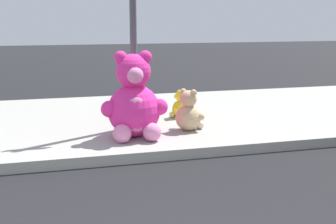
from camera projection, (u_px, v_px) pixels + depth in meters
name	position (u px, v px, depth m)	size (l,w,h in m)	color
sidewalk	(71.00, 124.00, 7.62)	(28.00, 4.40, 0.15)	#9E9B93
sign_pole	(133.00, 22.00, 6.73)	(0.56, 0.11, 3.20)	#4C4C51
plush_pink_large	(134.00, 103.00, 6.40)	(1.00, 0.88, 1.29)	#F22D93
plush_lime	(139.00, 106.00, 7.67)	(0.39, 0.44, 0.57)	#8CD133
plush_tan	(189.00, 114.00, 6.84)	(0.48, 0.48, 0.67)	tan
plush_yellow	(180.00, 106.00, 7.75)	(0.37, 0.36, 0.51)	yellow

